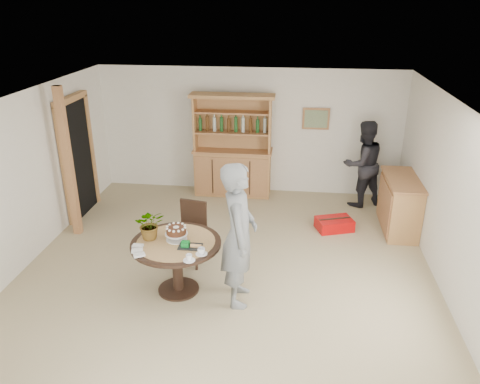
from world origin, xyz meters
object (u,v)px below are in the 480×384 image
sideboard (400,204)px  adult_person (363,164)px  hutch (233,161)px  teen_boy (239,235)px  dining_table (176,252)px  dining_chair (191,228)px  red_suitcase (334,224)px

sideboard → adult_person: (-0.54, 0.99, 0.36)m
hutch → teen_boy: hutch is taller
hutch → dining_table: 3.51m
sideboard → dining_table: sideboard is taller
dining_table → dining_chair: 0.83m
adult_person → red_suitcase: adult_person is taller
dining_table → red_suitcase: dining_table is taller
adult_person → red_suitcase: 1.46m
hutch → adult_person: hutch is taller
adult_person → hutch: bearing=-32.5°
dining_table → teen_boy: bearing=-6.7°
sideboard → teen_boy: 3.45m
dining_chair → adult_person: 3.69m
adult_person → teen_boy: bearing=33.1°
adult_person → dining_table: bearing=22.5°
sideboard → dining_chair: (-3.31, -1.42, 0.06)m
dining_table → adult_person: 4.28m
teen_boy → adult_person: teen_boy is taller
dining_table → teen_boy: size_ratio=0.62×
hutch → teen_boy: (0.56, -3.59, 0.27)m
hutch → sideboard: (3.04, -1.24, -0.22)m
dining_table → adult_person: size_ratio=0.72×
sideboard → dining_table: size_ratio=1.05×
hutch → adult_person: 2.52m
dining_chair → red_suitcase: dining_chair is taller
sideboard → teen_boy: size_ratio=0.65×
sideboard → red_suitcase: 1.15m
adult_person → red_suitcase: (-0.55, -1.14, -0.73)m
teen_boy → red_suitcase: (1.39, 2.20, -0.86)m
teen_boy → adult_person: bearing=-34.6°
sideboard → red_suitcase: bearing=-172.1°
hutch → dining_table: hutch is taller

